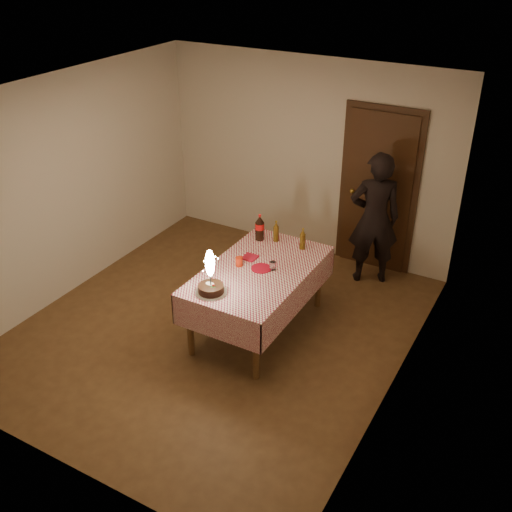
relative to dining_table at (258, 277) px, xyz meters
name	(u,v)px	position (x,y,z in m)	size (l,w,h in m)	color
ground	(217,328)	(-0.40, -0.23, -0.66)	(4.00, 4.50, 0.01)	brown
room_shell	(219,190)	(-0.37, -0.15, 0.99)	(4.04, 4.54, 2.62)	beige
dining_table	(258,277)	(0.00, 0.00, 0.00)	(1.02, 1.72, 0.77)	brown
birthday_cake	(211,281)	(-0.19, -0.63, 0.23)	(0.32, 0.32, 0.48)	white
red_plate	(261,268)	(0.02, 0.03, 0.11)	(0.22, 0.22, 0.01)	#B90C24
red_cup	(239,262)	(-0.22, -0.04, 0.15)	(0.08, 0.08, 0.10)	red
clear_cup	(273,266)	(0.14, 0.07, 0.15)	(0.07, 0.07, 0.09)	silver
napkin_stack	(250,257)	(-0.19, 0.16, 0.11)	(0.15, 0.15, 0.02)	#B3142C
cola_bottle	(260,228)	(-0.32, 0.60, 0.26)	(0.10, 0.10, 0.32)	black
amber_bottle_left	(276,232)	(-0.14, 0.66, 0.22)	(0.06, 0.06, 0.25)	#573C0F
amber_bottle_right	(303,239)	(0.21, 0.64, 0.22)	(0.06, 0.06, 0.25)	#573C0F
photographer	(374,219)	(0.70, 1.62, 0.18)	(0.73, 0.65, 1.69)	black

